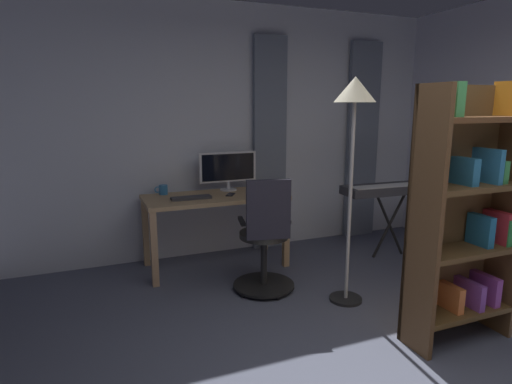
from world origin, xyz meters
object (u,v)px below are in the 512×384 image
office_chair (265,241)px  bookshelf (464,215)px  computer_keyboard (191,198)px  floor_lamp (354,114)px  computer_mouse (281,194)px  cell_phone_face_up (230,195)px  mug_tea (163,190)px  desk (215,205)px  piano_keyboard (392,190)px  computer_monitor (228,168)px

office_chair → bookshelf: bookshelf is taller
computer_keyboard → bookshelf: (-1.48, 1.89, 0.14)m
office_chair → bookshelf: 1.60m
office_chair → floor_lamp: floor_lamp is taller
computer_keyboard → office_chair: bearing=124.5°
computer_mouse → bookshelf: bearing=109.2°
cell_phone_face_up → mug_tea: mug_tea is taller
mug_tea → cell_phone_face_up: bearing=155.7°
computer_mouse → mug_tea: size_ratio=0.75×
desk → office_chair: 0.83m
bookshelf → cell_phone_face_up: bearing=-61.0°
desk → piano_keyboard: (-1.86, 0.44, 0.10)m
computer_monitor → office_chair: bearing=90.7°
computer_mouse → mug_tea: mug_tea is taller
office_chair → piano_keyboard: size_ratio=0.93×
computer_keyboard → computer_mouse: 0.90m
mug_tea → floor_lamp: floor_lamp is taller
desk → cell_phone_face_up: (-0.15, 0.04, 0.11)m
mug_tea → floor_lamp: (-1.29, 1.44, 0.78)m
cell_phone_face_up → computer_keyboard: bearing=36.4°
office_chair → computer_keyboard: size_ratio=2.70×
bookshelf → floor_lamp: (0.41, -0.77, 0.68)m
mug_tea → piano_keyboard: mug_tea is taller
computer_mouse → desk: bearing=-21.9°
computer_mouse → mug_tea: bearing=-24.1°
computer_mouse → piano_keyboard: 1.26m
computer_monitor → piano_keyboard: computer_monitor is taller
mug_tea → floor_lamp: bearing=131.7°
cell_phone_face_up → desk: bearing=16.2°
mug_tea → floor_lamp: size_ratio=0.07×
floor_lamp → desk: bearing=-56.1°
cell_phone_face_up → piano_keyboard: 1.76m
office_chair → piano_keyboard: 1.70m
office_chair → computer_monitor: (0.01, -0.99, 0.51)m
desk → computer_mouse: size_ratio=14.22×
mug_tea → bookshelf: bookshelf is taller
office_chair → mug_tea: (0.70, -1.03, 0.32)m
mug_tea → piano_keyboard: 2.44m
cell_phone_face_up → bookshelf: bearing=150.8°
bookshelf → floor_lamp: floor_lamp is taller
floor_lamp → mug_tea: bearing=-48.3°
computer_mouse → cell_phone_face_up: bearing=-23.8°
desk → cell_phone_face_up: cell_phone_face_up is taller
desk → floor_lamp: (-0.80, 1.20, 0.94)m
desk → bookshelf: bearing=121.8°
computer_keyboard → bookshelf: bookshelf is taller
cell_phone_face_up → bookshelf: 2.20m
computer_monitor → piano_keyboard: 1.79m
bookshelf → mug_tea: bearing=-52.4°
office_chair → cell_phone_face_up: office_chair is taller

